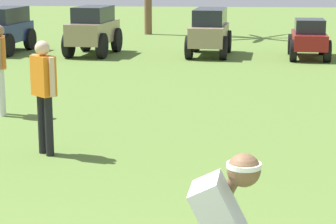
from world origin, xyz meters
The scene contains 6 objects.
teammate_near_sideline centered at (-1.56, 5.58, 0.94)m, with size 0.41×0.39×1.56m.
teammate_midfield centered at (-2.96, 7.92, 0.94)m, with size 0.29×0.49×1.56m.
parked_car_slot_a centered at (-5.68, 16.23, 0.72)m, with size 1.36×2.48×1.34m.
parked_car_slot_b centered at (-2.94, 15.98, 0.74)m, with size 1.40×2.44×1.40m.
parked_car_slot_c centered at (0.44, 16.10, 0.72)m, with size 1.32×2.47×1.34m.
parked_car_slot_d centered at (3.24, 15.72, 0.56)m, with size 1.21×2.25×1.10m.
Camera 1 is at (0.82, -2.89, 2.51)m, focal length 70.00 mm.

